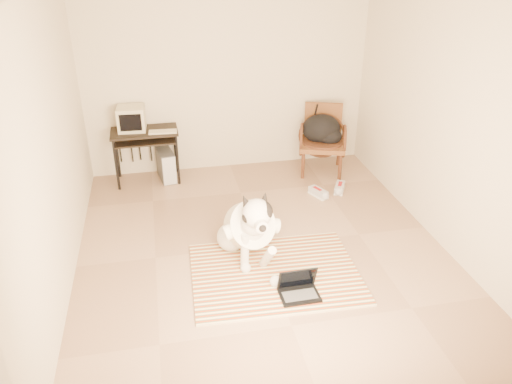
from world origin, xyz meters
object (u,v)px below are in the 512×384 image
object	(u,v)px
rattan_chair	(322,139)
computer_desk	(145,138)
pc_tower	(166,165)
dog	(249,228)
crt_monitor	(131,119)
laptop	(299,288)
backpack	(323,130)

from	to	relation	value
rattan_chair	computer_desk	bearing A→B (deg)	176.76
pc_tower	dog	bearing A→B (deg)	-69.90
dog	rattan_chair	bearing A→B (deg)	53.78
dog	computer_desk	world-z (taller)	dog
computer_desk	pc_tower	bearing A→B (deg)	0.97
dog	crt_monitor	world-z (taller)	crt_monitor
pc_tower	rattan_chair	world-z (taller)	rattan_chair
dog	crt_monitor	size ratio (longest dim) A/B	3.40
crt_monitor	laptop	bearing A→B (deg)	-62.56
crt_monitor	backpack	size ratio (longest dim) A/B	0.68
rattan_chair	backpack	size ratio (longest dim) A/B	1.74
dog	crt_monitor	xyz separation A→B (m)	(-1.19, 2.22, 0.54)
computer_desk	laptop	bearing A→B (deg)	-64.35
laptop	backpack	size ratio (longest dim) A/B	0.70
laptop	pc_tower	size ratio (longest dim) A/B	0.79
pc_tower	backpack	distance (m)	2.29
pc_tower	backpack	bearing A→B (deg)	-3.88
computer_desk	backpack	bearing A→B (deg)	-3.39
crt_monitor	rattan_chair	distance (m)	2.70
crt_monitor	rattan_chair	size ratio (longest dim) A/B	0.39
pc_tower	backpack	xyz separation A→B (m)	(2.25, -0.15, 0.42)
dog	pc_tower	xyz separation A→B (m)	(-0.79, 2.15, -0.16)
computer_desk	pc_tower	distance (m)	0.50
crt_monitor	rattan_chair	world-z (taller)	crt_monitor
computer_desk	rattan_chair	bearing A→B (deg)	-3.24
computer_desk	crt_monitor	distance (m)	0.32
computer_desk	backpack	world-z (taller)	backpack
dog	rattan_chair	world-z (taller)	rattan_chair
crt_monitor	computer_desk	bearing A→B (deg)	-26.21
laptop	rattan_chair	xyz separation A→B (m)	(1.12, 2.74, 0.40)
pc_tower	backpack	world-z (taller)	backpack
computer_desk	dog	bearing A→B (deg)	-64.15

